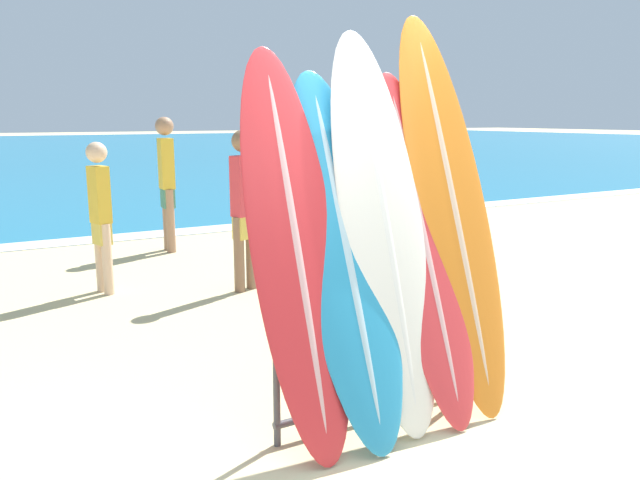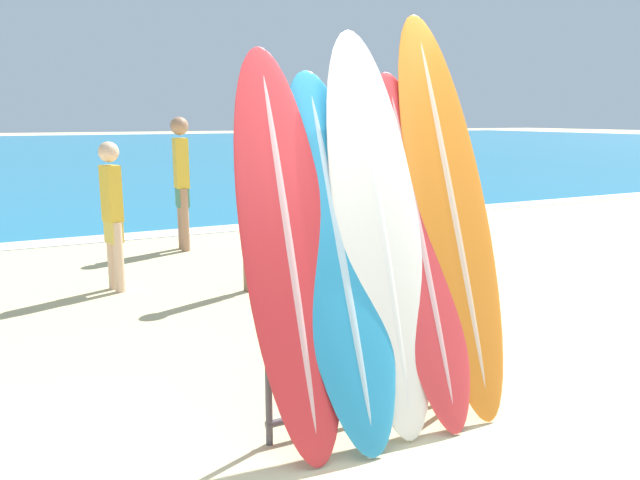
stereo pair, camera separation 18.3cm
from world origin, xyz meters
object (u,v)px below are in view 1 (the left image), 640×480
at_px(surfboard_slot_3, 423,244).
at_px(person_far_left, 101,212).
at_px(surfboard_slot_4, 452,209).
at_px(person_mid_beach, 244,204).
at_px(person_near_water, 167,179).
at_px(surfboard_rack, 385,338).
at_px(surfboard_slot_0, 295,249).
at_px(surfboard_slot_2, 384,228).
at_px(surfboard_slot_1, 345,254).

relative_size(surfboard_slot_3, person_far_left, 1.34).
distance_m(surfboard_slot_4, person_mid_beach, 3.01).
distance_m(person_near_water, person_mid_beach, 2.35).
relative_size(person_near_water, person_mid_beach, 1.08).
bearing_deg(surfboard_slot_4, person_near_water, 93.76).
xyz_separation_m(surfboard_rack, person_near_water, (0.20, 5.41, 0.49)).
height_order(surfboard_slot_0, surfboard_slot_2, surfboard_slot_2).
xyz_separation_m(surfboard_slot_1, person_mid_beach, (0.63, 3.05, -0.13)).
height_order(surfboard_slot_1, surfboard_slot_3, surfboard_slot_3).
distance_m(surfboard_slot_2, surfboard_slot_3, 0.30).
height_order(surfboard_slot_2, person_mid_beach, surfboard_slot_2).
xyz_separation_m(surfboard_rack, surfboard_slot_3, (0.28, 0.02, 0.55)).
xyz_separation_m(surfboard_slot_4, person_near_water, (-0.35, 5.33, -0.25)).
bearing_deg(surfboard_slot_3, surfboard_slot_1, -179.54).
height_order(surfboard_slot_4, person_mid_beach, surfboard_slot_4).
distance_m(surfboard_slot_0, surfboard_slot_4, 1.14).
bearing_deg(person_near_water, person_mid_beach, 6.82).
bearing_deg(person_mid_beach, person_far_left, 133.72).
relative_size(surfboard_slot_2, person_near_water, 1.29).
bearing_deg(person_mid_beach, surfboard_slot_2, -118.02).
xyz_separation_m(surfboard_slot_0, surfboard_slot_4, (1.13, 0.05, 0.13)).
bearing_deg(person_far_left, surfboard_slot_0, 171.25).
height_order(surfboard_slot_0, surfboard_slot_1, surfboard_slot_0).
height_order(surfboard_slot_1, person_far_left, surfboard_slot_1).
bearing_deg(surfboard_slot_0, surfboard_slot_1, -3.01).
bearing_deg(person_far_left, person_mid_beach, -129.68).
bearing_deg(surfboard_rack, person_near_water, 87.85).
bearing_deg(surfboard_slot_1, surfboard_slot_0, 176.99).
bearing_deg(surfboard_slot_1, surfboard_slot_4, 4.61).
bearing_deg(surfboard_rack, surfboard_slot_1, 176.46).
bearing_deg(person_mid_beach, surfboard_slot_0, -128.56).
distance_m(surfboard_slot_1, surfboard_slot_3, 0.56).
height_order(surfboard_rack, surfboard_slot_1, surfboard_slot_1).
distance_m(surfboard_rack, person_far_left, 3.83).
bearing_deg(surfboard_slot_3, surfboard_slot_2, 175.77).
bearing_deg(person_near_water, surfboard_slot_2, 0.94).
distance_m(surfboard_slot_2, person_mid_beach, 3.06).
bearing_deg(surfboard_slot_0, surfboard_slot_3, -0.77).
bearing_deg(person_mid_beach, surfboard_slot_1, -123.09).
bearing_deg(surfboard_slot_4, person_mid_beach, 93.75).
relative_size(person_mid_beach, person_far_left, 1.07).
distance_m(surfboard_rack, surfboard_slot_0, 0.84).
relative_size(surfboard_slot_2, surfboard_slot_3, 1.11).
bearing_deg(surfboard_rack, surfboard_slot_2, 81.48).
xyz_separation_m(surfboard_slot_3, person_near_water, (-0.08, 5.39, -0.06)).
bearing_deg(person_far_left, person_near_water, -48.91).
relative_size(surfboard_slot_3, person_mid_beach, 1.25).
xyz_separation_m(surfboard_rack, surfboard_slot_1, (-0.27, 0.02, 0.54)).
xyz_separation_m(surfboard_slot_2, person_near_water, (0.20, 5.37, -0.18)).
distance_m(surfboard_slot_1, surfboard_slot_2, 0.31).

